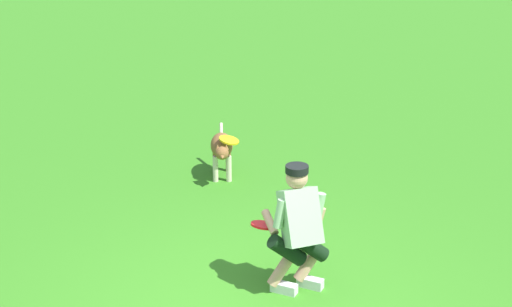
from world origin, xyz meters
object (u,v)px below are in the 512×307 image
object	(u,v)px
person	(298,226)
frisbee_held	(263,225)
frisbee_flying	(229,140)
dog	(222,148)

from	to	relation	value
person	frisbee_held	bearing A→B (deg)	38.35
frisbee_flying	frisbee_held	xyz separation A→B (m)	(-1.44, 2.07, 0.02)
person	frisbee_flying	world-z (taller)	person
dog	frisbee_held	distance (m)	2.72
frisbee_held	person	bearing A→B (deg)	174.54
dog	frisbee_held	bearing A→B (deg)	7.96
frisbee_held	frisbee_flying	bearing A→B (deg)	-55.17
frisbee_flying	frisbee_held	bearing A→B (deg)	124.83
person	frisbee_held	xyz separation A→B (m)	(0.38, -0.04, -0.09)
frisbee_held	dog	bearing A→B (deg)	-53.68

